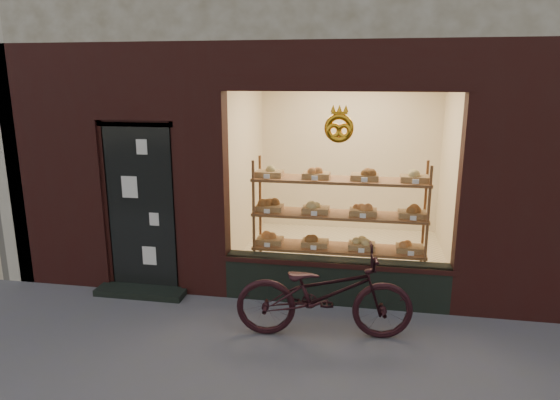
# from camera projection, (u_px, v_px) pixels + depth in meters

# --- Properties ---
(display_shelf) EXTENTS (2.20, 0.45, 1.70)m
(display_shelf) POSITION_uv_depth(u_px,v_px,m) (339.00, 225.00, 6.38)
(display_shelf) COLOR brown
(display_shelf) RESTS_ON ground
(bicycle) EXTENTS (1.93, 0.85, 0.98)m
(bicycle) POSITION_uv_depth(u_px,v_px,m) (324.00, 293.00, 5.26)
(bicycle) COLOR black
(bicycle) RESTS_ON ground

